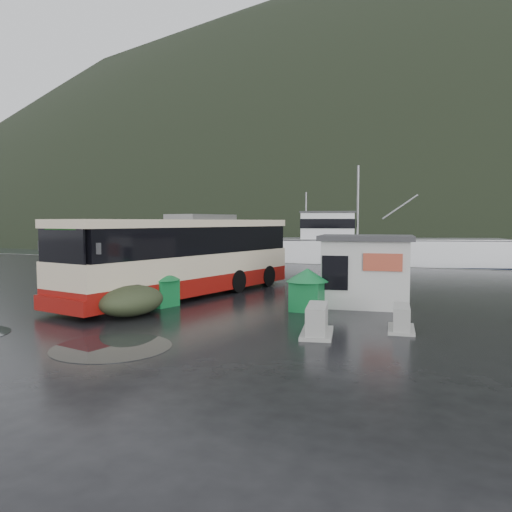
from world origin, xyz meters
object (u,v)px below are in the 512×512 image
at_px(waste_bin_right, 307,311).
at_px(ticket_kiosk, 365,306).
at_px(dome_tent, 131,316).
at_px(jersey_barrier_b, 401,331).
at_px(waste_bin_left, 161,306).
at_px(jersey_barrier_a, 317,335).
at_px(coach_bus, 187,296).
at_px(white_van, 159,288).
at_px(fishing_trawler, 388,259).

distance_m(waste_bin_right, ticket_kiosk, 2.63).
distance_m(dome_tent, jersey_barrier_b, 9.15).
bearing_deg(ticket_kiosk, waste_bin_left, -165.03).
height_order(waste_bin_left, dome_tent, waste_bin_left).
bearing_deg(waste_bin_left, ticket_kiosk, 22.42).
xyz_separation_m(waste_bin_right, jersey_barrier_a, (1.39, -3.74, 0.00)).
xyz_separation_m(coach_bus, jersey_barrier_a, (7.37, -5.26, 0.00)).
xyz_separation_m(white_van, waste_bin_left, (3.09, -4.55, 0.00)).
distance_m(jersey_barrier_a, jersey_barrier_b, 2.70).
bearing_deg(dome_tent, coach_bus, 96.03).
bearing_deg(white_van, fishing_trawler, 88.06).
relative_size(waste_bin_left, ticket_kiosk, 0.42).
bearing_deg(ticket_kiosk, dome_tent, -152.25).
relative_size(waste_bin_right, jersey_barrier_b, 1.03).
distance_m(waste_bin_left, waste_bin_right, 5.70).
xyz_separation_m(coach_bus, fishing_trawler, (5.48, 26.13, 0.00)).
bearing_deg(dome_tent, fishing_trawler, 80.86).
xyz_separation_m(waste_bin_left, jersey_barrier_b, (9.19, -1.05, 0.00)).
bearing_deg(jersey_barrier_b, jersey_barrier_a, -145.45).
relative_size(waste_bin_right, jersey_barrier_a, 0.89).
distance_m(ticket_kiosk, jersey_barrier_b, 4.48).
height_order(coach_bus, jersey_barrier_b, coach_bus).
xyz_separation_m(white_van, waste_bin_right, (8.67, -3.39, 0.00)).
xyz_separation_m(ticket_kiosk, jersey_barrier_a, (-0.44, -5.63, 0.00)).
relative_size(white_van, jersey_barrier_b, 3.72).
relative_size(white_van, dome_tent, 2.11).
bearing_deg(jersey_barrier_b, ticket_kiosk, 113.48).
height_order(waste_bin_right, jersey_barrier_b, waste_bin_right).
height_order(dome_tent, jersey_barrier_b, dome_tent).
bearing_deg(jersey_barrier_b, coach_bus, 158.73).
relative_size(ticket_kiosk, fishing_trawler, 0.15).
height_order(coach_bus, white_van, coach_bus).
bearing_deg(jersey_barrier_b, waste_bin_left, 173.48).
bearing_deg(jersey_barrier_a, dome_tent, 175.96).
xyz_separation_m(dome_tent, jersey_barrier_a, (6.87, -0.48, 0.00)).
relative_size(white_van, waste_bin_left, 3.81).
bearing_deg(coach_bus, waste_bin_left, -70.05).
distance_m(dome_tent, ticket_kiosk, 8.94).
bearing_deg(jersey_barrier_b, waste_bin_right, 148.46).
xyz_separation_m(jersey_barrier_b, fishing_trawler, (-4.11, 29.86, 0.00)).
relative_size(white_van, waste_bin_right, 3.61).
distance_m(waste_bin_left, dome_tent, 2.10).
distance_m(waste_bin_left, jersey_barrier_a, 7.43).
relative_size(coach_bus, jersey_barrier_b, 8.39).
relative_size(white_van, fishing_trawler, 0.24).
bearing_deg(dome_tent, ticket_kiosk, 35.19).
height_order(waste_bin_left, jersey_barrier_b, waste_bin_left).
bearing_deg(jersey_barrier_a, jersey_barrier_b, 34.55).
relative_size(white_van, ticket_kiosk, 1.61).
distance_m(waste_bin_right, jersey_barrier_b, 4.24).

